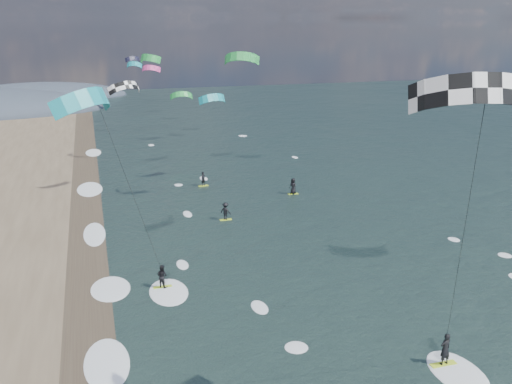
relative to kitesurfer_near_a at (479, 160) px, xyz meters
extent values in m
cube|color=#382D23|center=(-14.96, 14.17, -12.66)|extent=(3.00, 240.00, 0.00)
ellipsoid|color=#3D4756|center=(-24.96, 124.17, -12.66)|extent=(40.00, 18.00, 7.00)
cube|color=#BDDF27|center=(3.22, 4.99, -12.63)|extent=(1.48, 0.44, 0.06)
imported|color=black|center=(3.22, 4.99, -11.69)|extent=(0.73, 0.55, 1.82)
ellipsoid|color=white|center=(3.52, 4.19, -12.66)|extent=(2.60, 4.20, 0.12)
cylinder|color=black|center=(1.22, 1.99, -4.27)|extent=(0.02, 0.02, 15.90)
cube|color=#BDDF27|center=(-10.01, 18.38, -12.63)|extent=(1.27, 0.39, 0.06)
imported|color=black|center=(-10.01, 18.38, -11.79)|extent=(0.99, 0.99, 1.62)
ellipsoid|color=white|center=(-9.71, 17.58, -12.66)|extent=(2.60, 4.20, 0.12)
cylinder|color=black|center=(-11.76, 15.38, -5.02)|extent=(0.02, 0.02, 14.47)
cube|color=#BDDF27|center=(-2.67, 30.52, -12.64)|extent=(1.10, 0.35, 0.05)
imported|color=black|center=(-2.67, 30.52, -11.80)|extent=(1.17, 1.17, 1.62)
cube|color=#BDDF27|center=(5.98, 36.34, -12.64)|extent=(1.10, 0.35, 0.05)
imported|color=black|center=(5.98, 36.34, -11.77)|extent=(0.89, 0.98, 1.68)
cube|color=#BDDF27|center=(-2.48, 41.97, -12.64)|extent=(1.10, 0.35, 0.05)
imported|color=black|center=(-2.48, 41.97, -11.83)|extent=(0.68, 0.64, 1.57)
ellipsoid|color=white|center=(-13.76, 10.17, -12.66)|extent=(2.40, 5.40, 0.11)
ellipsoid|color=white|center=(-13.76, 19.17, -12.66)|extent=(2.40, 5.40, 0.11)
ellipsoid|color=white|center=(-13.76, 30.17, -12.66)|extent=(2.40, 5.40, 0.11)
ellipsoid|color=white|center=(-13.76, 44.17, -12.66)|extent=(2.40, 5.40, 0.11)
ellipsoid|color=white|center=(-13.76, 62.17, -12.66)|extent=(2.40, 5.40, 0.11)
camera|label=1|loc=(-13.80, -17.54, 5.09)|focal=40.00mm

